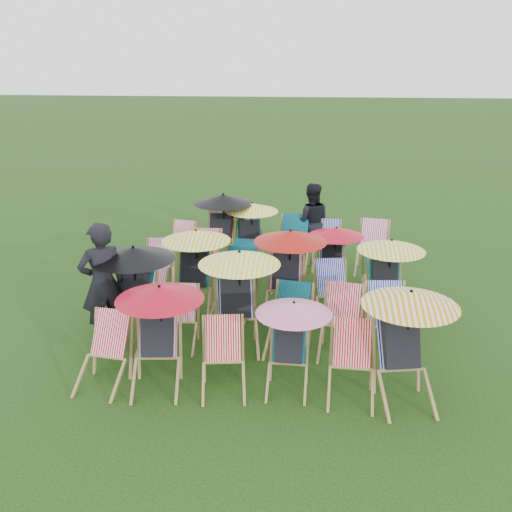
# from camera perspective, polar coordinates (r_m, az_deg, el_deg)

# --- Properties ---
(ground) EXTENTS (100.00, 100.00, 0.00)m
(ground) POSITION_cam_1_polar(r_m,az_deg,el_deg) (9.66, 0.69, -5.92)
(ground) COLOR black
(ground) RESTS_ON ground
(deckchair_0) EXTENTS (0.71, 0.91, 0.91)m
(deckchair_0) POSITION_cam_1_polar(r_m,az_deg,el_deg) (7.84, -15.04, -9.38)
(deckchair_0) COLOR #9C7C49
(deckchair_0) RESTS_ON ground
(deckchair_1) EXTENTS (1.15, 1.23, 1.36)m
(deckchair_1) POSITION_cam_1_polar(r_m,az_deg,el_deg) (7.56, -9.84, -7.84)
(deckchair_1) COLOR #9C7C49
(deckchair_1) RESTS_ON ground
(deckchair_2) EXTENTS (0.70, 0.89, 0.89)m
(deckchair_2) POSITION_cam_1_polar(r_m,az_deg,el_deg) (7.49, -3.29, -10.24)
(deckchair_2) COLOR #9C7C49
(deckchair_2) RESTS_ON ground
(deckchair_3) EXTENTS (0.99, 1.03, 1.17)m
(deckchair_3) POSITION_cam_1_polar(r_m,az_deg,el_deg) (7.46, 3.37, -8.83)
(deckchair_3) COLOR #9C7C49
(deckchair_3) RESTS_ON ground
(deckchair_4) EXTENTS (0.65, 0.88, 0.92)m
(deckchair_4) POSITION_cam_1_polar(r_m,az_deg,el_deg) (7.43, 9.55, -10.65)
(deckchair_4) COLOR #9C7C49
(deckchair_4) RESTS_ON ground
(deckchair_5) EXTENTS (1.20, 1.31, 1.43)m
(deckchair_5) POSITION_cam_1_polar(r_m,az_deg,el_deg) (7.39, 14.74, -8.62)
(deckchair_5) COLOR #9C7C49
(deckchair_5) RESTS_ON ground
(deckchair_6) EXTENTS (1.23, 1.30, 1.46)m
(deckchair_6) POSITION_cam_1_polar(r_m,az_deg,el_deg) (8.80, -12.47, -3.58)
(deckchair_6) COLOR #9C7C49
(deckchair_6) RESTS_ON ground
(deckchair_7) EXTENTS (0.58, 0.80, 0.85)m
(deckchair_7) POSITION_cam_1_polar(r_m,az_deg,el_deg) (8.64, -7.70, -6.23)
(deckchair_7) COLOR #9C7C49
(deckchair_7) RESTS_ON ground
(deckchair_8) EXTENTS (1.21, 1.31, 1.44)m
(deckchair_8) POSITION_cam_1_polar(r_m,az_deg,el_deg) (8.44, -1.93, -4.21)
(deckchair_8) COLOR #9C7C49
(deckchair_8) RESTS_ON ground
(deckchair_9) EXTENTS (0.77, 0.96, 0.94)m
(deckchair_9) POSITION_cam_1_polar(r_m,az_deg,el_deg) (8.40, 3.30, -6.53)
(deckchair_9) COLOR #9C7C49
(deckchair_9) RESTS_ON ground
(deckchair_10) EXTENTS (0.73, 0.94, 0.94)m
(deckchair_10) POSITION_cam_1_polar(r_m,az_deg,el_deg) (8.41, 8.51, -6.67)
(deckchair_10) COLOR #9C7C49
(deckchair_10) RESTS_ON ground
(deckchair_11) EXTENTS (0.72, 0.95, 0.98)m
(deckchair_11) POSITION_cam_1_polar(r_m,az_deg,el_deg) (8.52, 13.14, -6.53)
(deckchair_11) COLOR #9C7C49
(deckchair_11) RESTS_ON ground
(deckchair_12) EXTENTS (0.64, 0.82, 0.83)m
(deckchair_12) POSITION_cam_1_polar(r_m,az_deg,el_deg) (9.91, -10.48, -2.97)
(deckchair_12) COLOR #9C7C49
(deckchair_12) RESTS_ON ground
(deckchair_13) EXTENTS (1.17, 1.23, 1.38)m
(deckchair_13) POSITION_cam_1_polar(r_m,az_deg,el_deg) (9.66, -6.25, -1.33)
(deckchair_13) COLOR #9C7C49
(deckchair_13) RESTS_ON ground
(deckchair_14) EXTENTS (0.85, 1.05, 1.02)m
(deckchair_14) POSITION_cam_1_polar(r_m,az_deg,el_deg) (9.59, -2.13, -2.79)
(deckchair_14) COLOR #9C7C49
(deckchair_14) RESTS_ON ground
(deckchair_15) EXTENTS (1.21, 1.25, 1.43)m
(deckchair_15) POSITION_cam_1_polar(r_m,az_deg,el_deg) (9.44, 3.07, -1.57)
(deckchair_15) COLOR #9C7C49
(deckchair_15) RESTS_ON ground
(deckchair_16) EXTENTS (0.76, 0.95, 0.92)m
(deckchair_16) POSITION_cam_1_polar(r_m,az_deg,el_deg) (9.44, 7.81, -3.67)
(deckchair_16) COLOR #9C7C49
(deckchair_16) RESTS_ON ground
(deckchair_17) EXTENTS (1.11, 1.15, 1.31)m
(deckchair_17) POSITION_cam_1_polar(r_m,az_deg,el_deg) (9.57, 12.93, -2.17)
(deckchair_17) COLOR #9C7C49
(deckchair_17) RESTS_ON ground
(deckchair_18) EXTENTS (0.67, 0.85, 0.83)m
(deckchair_18) POSITION_cam_1_polar(r_m,az_deg,el_deg) (10.86, -9.59, -0.85)
(deckchair_18) COLOR #9C7C49
(deckchair_18) RESTS_ON ground
(deckchair_19) EXTENTS (0.68, 0.93, 0.98)m
(deckchair_19) POSITION_cam_1_polar(r_m,az_deg,el_deg) (10.79, -5.24, -0.36)
(deckchair_19) COLOR #9C7C49
(deckchair_19) RESTS_ON ground
(deckchair_20) EXTENTS (0.63, 0.83, 0.85)m
(deckchair_20) POSITION_cam_1_polar(r_m,az_deg,el_deg) (10.56, -1.44, -1.10)
(deckchair_20) COLOR #9C7C49
(deckchair_20) RESTS_ON ground
(deckchair_21) EXTENTS (0.59, 0.82, 0.88)m
(deckchair_21) POSITION_cam_1_polar(r_m,az_deg,el_deg) (10.64, 3.08, -0.91)
(deckchair_21) COLOR #9C7C49
(deckchair_21) RESTS_ON ground
(deckchair_22) EXTENTS (1.00, 1.06, 1.19)m
(deckchair_22) POSITION_cam_1_polar(r_m,az_deg,el_deg) (10.49, 7.73, -0.26)
(deckchair_22) COLOR #9C7C49
(deckchair_22) RESTS_ON ground
(deckchair_23) EXTENTS (0.65, 0.83, 0.82)m
(deckchair_23) POSITION_cam_1_polar(r_m,az_deg,el_deg) (10.62, 12.20, -1.53)
(deckchair_23) COLOR #9C7C49
(deckchair_23) RESTS_ON ground
(deckchair_24) EXTENTS (0.67, 0.84, 0.83)m
(deckchair_24) POSITION_cam_1_polar(r_m,az_deg,el_deg) (11.98, -7.70, 1.21)
(deckchair_24) COLOR #9C7C49
(deckchair_24) RESTS_ON ground
(deckchair_25) EXTENTS (1.22, 1.28, 1.45)m
(deckchair_25) POSITION_cam_1_polar(r_m,az_deg,el_deg) (11.79, -3.58, 2.83)
(deckchair_25) COLOR #9C7C49
(deckchair_25) RESTS_ON ground
(deckchair_26) EXTENTS (1.08, 1.16, 1.28)m
(deckchair_26) POSITION_cam_1_polar(r_m,az_deg,el_deg) (11.71, -0.59, 2.31)
(deckchair_26) COLOR #9C7C49
(deckchair_26) RESTS_ON ground
(deckchair_27) EXTENTS (0.77, 1.00, 1.02)m
(deckchair_27) POSITION_cam_1_polar(r_m,az_deg,el_deg) (11.59, 3.71, 1.21)
(deckchair_27) COLOR #9C7C49
(deckchair_27) RESTS_ON ground
(deckchair_28) EXTENTS (0.63, 0.86, 0.91)m
(deckchair_28) POSITION_cam_1_polar(r_m,az_deg,el_deg) (11.71, 7.10, 1.03)
(deckchair_28) COLOR #9C7C49
(deckchair_28) RESTS_ON ground
(deckchair_29) EXTENTS (0.79, 0.99, 0.98)m
(deckchair_29) POSITION_cam_1_polar(r_m,az_deg,el_deg) (11.63, 11.57, 0.80)
(deckchair_29) COLOR #9C7C49
(deckchair_29) RESTS_ON ground
(person_left) EXTENTS (0.82, 0.76, 1.89)m
(person_left) POSITION_cam_1_polar(r_m,az_deg,el_deg) (8.76, -15.08, -2.66)
(person_left) COLOR black
(person_left) RESTS_ON ground
(person_rear) EXTENTS (0.81, 0.63, 1.64)m
(person_rear) POSITION_cam_1_polar(r_m,az_deg,el_deg) (12.03, 5.51, 3.42)
(person_rear) COLOR black
(person_rear) RESTS_ON ground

